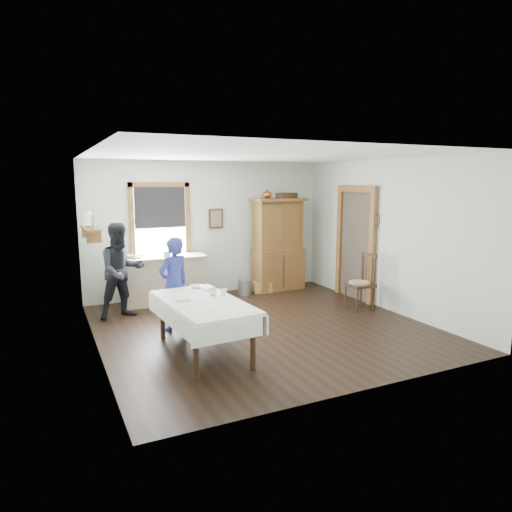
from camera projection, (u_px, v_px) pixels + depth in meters
name	position (u px, v px, depth m)	size (l,w,h in m)	color
room	(262.00, 244.00, 7.09)	(5.01, 5.01, 2.70)	black
window	(160.00, 217.00, 8.82)	(1.18, 0.07, 1.48)	white
doorway	(356.00, 240.00, 8.92)	(0.09, 1.14, 2.22)	#42392F
wall_shelf	(91.00, 227.00, 7.43)	(0.24, 1.00, 0.44)	brown
framed_picture	(216.00, 219.00, 9.32)	(0.30, 0.04, 0.40)	#382013
rug_beater	(375.00, 214.00, 8.34)	(0.27, 0.27, 0.01)	black
work_counter	(163.00, 280.00, 8.69)	(1.59, 0.60, 0.91)	tan
china_hutch	(278.00, 244.00, 9.70)	(1.15, 0.54, 1.95)	brown
dining_table	(204.00, 327.00, 6.15)	(0.96, 1.83, 0.73)	white
spindle_chair	(360.00, 282.00, 8.19)	(0.48, 0.48, 1.03)	#382013
pail	(245.00, 287.00, 9.39)	(0.29, 0.29, 0.31)	#919398
wicker_basket	(262.00, 287.00, 9.56)	(0.37, 0.26, 0.22)	#A3864A
woman_blue	(174.00, 287.00, 7.07)	(0.50, 0.33, 1.36)	navy
figure_dark	(122.00, 274.00, 7.71)	(0.73, 0.57, 1.51)	black
table_cup_a	(213.00, 292.00, 6.40)	(0.12, 0.12, 0.10)	white
table_cup_b	(224.00, 292.00, 6.38)	(0.10, 0.10, 0.09)	white
table_bowl	(196.00, 286.00, 6.82)	(0.20, 0.20, 0.05)	white
counter_book	(130.00, 258.00, 8.32)	(0.17, 0.22, 0.02)	#73664C
counter_bowl	(132.00, 256.00, 8.41)	(0.18, 0.18, 0.06)	white
shelf_bowl	(90.00, 225.00, 7.44)	(0.22, 0.22, 0.05)	white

